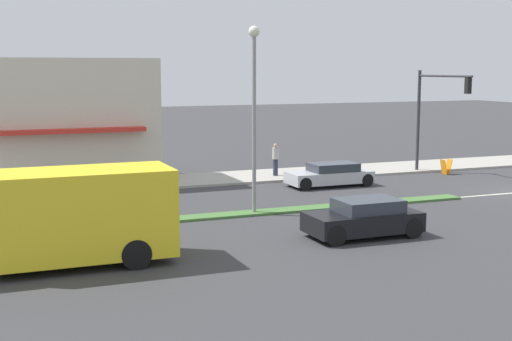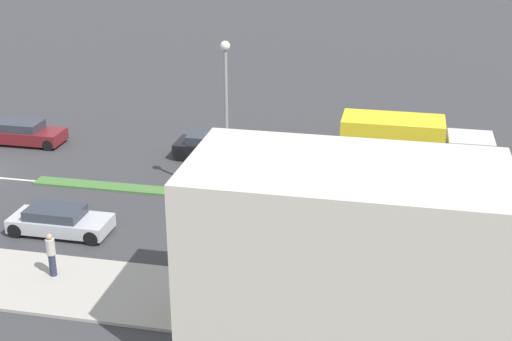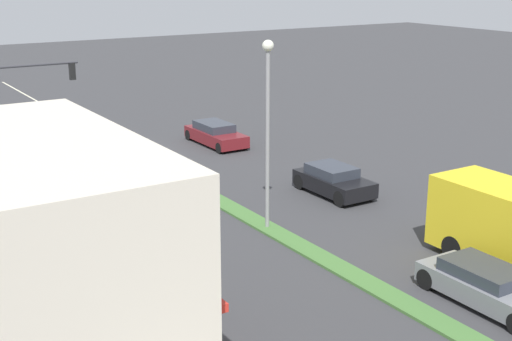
{
  "view_description": "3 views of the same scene",
  "coord_description": "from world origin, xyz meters",
  "px_view_note": "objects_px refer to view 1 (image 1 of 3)",
  "views": [
    {
      "loc": [
        -26.18,
        24.21,
        5.85
      ],
      "look_at": [
        0.56,
        13.5,
        1.69
      ],
      "focal_mm": 50.0,
      "sensor_mm": 36.0,
      "label": 1
    },
    {
      "loc": [
        29.83,
        21.44,
        13.81
      ],
      "look_at": [
        1.83,
        15.56,
        2.26
      ],
      "focal_mm": 50.0,
      "sensor_mm": 36.0,
      "label": 2
    },
    {
      "loc": [
        14.56,
        36.16,
        10.13
      ],
      "look_at": [
        -0.34,
        12.42,
        2.03
      ],
      "focal_mm": 50.0,
      "sensor_mm": 36.0,
      "label": 3
    }
  ],
  "objects_px": {
    "warning_aframe_sign": "(446,167)",
    "sedan_silver": "(330,175)",
    "pedestrian": "(275,159)",
    "delivery_truck": "(55,219)",
    "suv_grey": "(21,230)",
    "traffic_signal_main": "(434,104)",
    "suv_black": "(364,218)",
    "street_lamp": "(254,95)"
  },
  "relations": [
    {
      "from": "delivery_truck",
      "to": "suv_grey",
      "type": "bearing_deg",
      "value": 16.12
    },
    {
      "from": "traffic_signal_main",
      "to": "sedan_silver",
      "type": "height_order",
      "value": "traffic_signal_main"
    },
    {
      "from": "traffic_signal_main",
      "to": "suv_black",
      "type": "bearing_deg",
      "value": 135.8
    },
    {
      "from": "street_lamp",
      "to": "warning_aframe_sign",
      "type": "xyz_separation_m",
      "value": [
        6.12,
        -13.87,
        -4.35
      ]
    },
    {
      "from": "delivery_truck",
      "to": "suv_grey",
      "type": "relative_size",
      "value": 1.67
    },
    {
      "from": "sedan_silver",
      "to": "pedestrian",
      "type": "bearing_deg",
      "value": 22.41
    },
    {
      "from": "traffic_signal_main",
      "to": "sedan_silver",
      "type": "relative_size",
      "value": 1.32
    },
    {
      "from": "sedan_silver",
      "to": "suv_black",
      "type": "height_order",
      "value": "suv_black"
    },
    {
      "from": "delivery_truck",
      "to": "suv_black",
      "type": "relative_size",
      "value": 1.9
    },
    {
      "from": "warning_aframe_sign",
      "to": "suv_black",
      "type": "xyz_separation_m",
      "value": [
        -11.12,
        11.74,
        0.22
      ]
    },
    {
      "from": "traffic_signal_main",
      "to": "warning_aframe_sign",
      "type": "height_order",
      "value": "traffic_signal_main"
    },
    {
      "from": "street_lamp",
      "to": "suv_grey",
      "type": "relative_size",
      "value": 1.64
    },
    {
      "from": "delivery_truck",
      "to": "suv_grey",
      "type": "xyz_separation_m",
      "value": [
        2.8,
        0.81,
        -0.85
      ]
    },
    {
      "from": "delivery_truck",
      "to": "sedan_silver",
      "type": "xyz_separation_m",
      "value": [
        10.0,
        -14.36,
        -0.9
      ]
    },
    {
      "from": "warning_aframe_sign",
      "to": "sedan_silver",
      "type": "height_order",
      "value": "sedan_silver"
    },
    {
      "from": "traffic_signal_main",
      "to": "sedan_silver",
      "type": "bearing_deg",
      "value": 99.28
    },
    {
      "from": "suv_black",
      "to": "delivery_truck",
      "type": "bearing_deg",
      "value": 90.0
    },
    {
      "from": "traffic_signal_main",
      "to": "suv_black",
      "type": "relative_size",
      "value": 1.42
    },
    {
      "from": "warning_aframe_sign",
      "to": "delivery_truck",
      "type": "xyz_separation_m",
      "value": [
        -11.12,
        22.16,
        1.04
      ]
    },
    {
      "from": "traffic_signal_main",
      "to": "suv_grey",
      "type": "xyz_separation_m",
      "value": [
        -8.32,
        22.05,
        -3.29
      ]
    },
    {
      "from": "pedestrian",
      "to": "suv_black",
      "type": "distance_m",
      "value": 13.75
    },
    {
      "from": "pedestrian",
      "to": "suv_black",
      "type": "bearing_deg",
      "value": 169.56
    },
    {
      "from": "traffic_signal_main",
      "to": "suv_grey",
      "type": "distance_m",
      "value": 23.79
    },
    {
      "from": "pedestrian",
      "to": "suv_grey",
      "type": "distance_m",
      "value": 17.41
    },
    {
      "from": "warning_aframe_sign",
      "to": "suv_grey",
      "type": "xyz_separation_m",
      "value": [
        -8.32,
        22.97,
        0.19
      ]
    },
    {
      "from": "pedestrian",
      "to": "delivery_truck",
      "type": "height_order",
      "value": "delivery_truck"
    },
    {
      "from": "delivery_truck",
      "to": "sedan_silver",
      "type": "height_order",
      "value": "delivery_truck"
    },
    {
      "from": "traffic_signal_main",
      "to": "suv_grey",
      "type": "height_order",
      "value": "traffic_signal_main"
    },
    {
      "from": "sedan_silver",
      "to": "suv_grey",
      "type": "distance_m",
      "value": 16.79
    },
    {
      "from": "pedestrian",
      "to": "suv_black",
      "type": "height_order",
      "value": "pedestrian"
    },
    {
      "from": "traffic_signal_main",
      "to": "suv_grey",
      "type": "relative_size",
      "value": 1.25
    },
    {
      "from": "street_lamp",
      "to": "sedan_silver",
      "type": "bearing_deg",
      "value": -50.52
    },
    {
      "from": "pedestrian",
      "to": "warning_aframe_sign",
      "type": "distance_m",
      "value": 9.57
    },
    {
      "from": "traffic_signal_main",
      "to": "delivery_truck",
      "type": "height_order",
      "value": "traffic_signal_main"
    },
    {
      "from": "traffic_signal_main",
      "to": "street_lamp",
      "type": "height_order",
      "value": "street_lamp"
    },
    {
      "from": "pedestrian",
      "to": "suv_black",
      "type": "relative_size",
      "value": 0.44
    },
    {
      "from": "suv_black",
      "to": "warning_aframe_sign",
      "type": "bearing_deg",
      "value": -46.55
    },
    {
      "from": "street_lamp",
      "to": "warning_aframe_sign",
      "type": "relative_size",
      "value": 8.8
    },
    {
      "from": "warning_aframe_sign",
      "to": "delivery_truck",
      "type": "relative_size",
      "value": 0.11
    },
    {
      "from": "pedestrian",
      "to": "suv_grey",
      "type": "bearing_deg",
      "value": 128.0
    },
    {
      "from": "traffic_signal_main",
      "to": "street_lamp",
      "type": "xyz_separation_m",
      "value": [
        -6.12,
        12.95,
        0.88
      ]
    },
    {
      "from": "sedan_silver",
      "to": "suv_grey",
      "type": "xyz_separation_m",
      "value": [
        -7.2,
        15.17,
        0.05
      ]
    }
  ]
}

